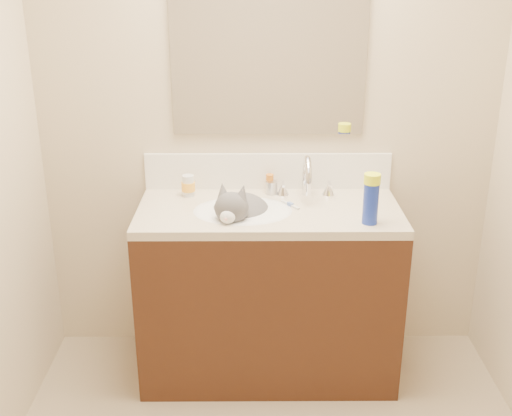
{
  "coord_description": "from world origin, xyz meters",
  "views": [
    {
      "loc": [
        -0.08,
        -1.74,
        1.93
      ],
      "look_at": [
        -0.06,
        0.92,
        0.88
      ],
      "focal_mm": 45.0,
      "sensor_mm": 36.0,
      "label": 1
    }
  ],
  "objects_px": {
    "cat": "(240,215)",
    "spray_can": "(371,204)",
    "silver_jar": "(272,188)",
    "basin": "(243,225)",
    "amber_bottle": "(270,183)",
    "pill_bottle": "(188,186)",
    "faucet": "(307,180)",
    "vanity_cabinet": "(268,295)"
  },
  "relations": [
    {
      "from": "cat",
      "to": "spray_can",
      "type": "height_order",
      "value": "spray_can"
    },
    {
      "from": "cat",
      "to": "silver_jar",
      "type": "xyz_separation_m",
      "value": [
        0.15,
        0.2,
        0.06
      ]
    },
    {
      "from": "basin",
      "to": "amber_bottle",
      "type": "distance_m",
      "value": 0.3
    },
    {
      "from": "pill_bottle",
      "to": "silver_jar",
      "type": "height_order",
      "value": "pill_bottle"
    },
    {
      "from": "basin",
      "to": "pill_bottle",
      "type": "distance_m",
      "value": 0.35
    },
    {
      "from": "cat",
      "to": "basin",
      "type": "bearing_deg",
      "value": -34.29
    },
    {
      "from": "basin",
      "to": "faucet",
      "type": "xyz_separation_m",
      "value": [
        0.3,
        0.17,
        0.16
      ]
    },
    {
      "from": "cat",
      "to": "spray_can",
      "type": "xyz_separation_m",
      "value": [
        0.56,
        -0.17,
        0.12
      ]
    },
    {
      "from": "basin",
      "to": "silver_jar",
      "type": "height_order",
      "value": "silver_jar"
    },
    {
      "from": "basin",
      "to": "amber_bottle",
      "type": "height_order",
      "value": "amber_bottle"
    },
    {
      "from": "pill_bottle",
      "to": "silver_jar",
      "type": "distance_m",
      "value": 0.4
    },
    {
      "from": "silver_jar",
      "to": "cat",
      "type": "bearing_deg",
      "value": -127.09
    },
    {
      "from": "silver_jar",
      "to": "faucet",
      "type": "bearing_deg",
      "value": -17.28
    },
    {
      "from": "cat",
      "to": "pill_bottle",
      "type": "xyz_separation_m",
      "value": [
        -0.25,
        0.18,
        0.08
      ]
    },
    {
      "from": "vanity_cabinet",
      "to": "pill_bottle",
      "type": "bearing_deg",
      "value": 156.54
    },
    {
      "from": "vanity_cabinet",
      "to": "faucet",
      "type": "height_order",
      "value": "faucet"
    },
    {
      "from": "faucet",
      "to": "cat",
      "type": "distance_m",
      "value": 0.37
    },
    {
      "from": "vanity_cabinet",
      "to": "spray_can",
      "type": "distance_m",
      "value": 0.71
    },
    {
      "from": "faucet",
      "to": "cat",
      "type": "xyz_separation_m",
      "value": [
        -0.32,
        -0.15,
        -0.12
      ]
    },
    {
      "from": "vanity_cabinet",
      "to": "amber_bottle",
      "type": "bearing_deg",
      "value": 87.82
    },
    {
      "from": "basin",
      "to": "spray_can",
      "type": "xyz_separation_m",
      "value": [
        0.55,
        -0.15,
        0.16
      ]
    },
    {
      "from": "silver_jar",
      "to": "basin",
      "type": "bearing_deg",
      "value": -122.07
    },
    {
      "from": "basin",
      "to": "vanity_cabinet",
      "type": "bearing_deg",
      "value": 14.04
    },
    {
      "from": "basin",
      "to": "silver_jar",
      "type": "xyz_separation_m",
      "value": [
        0.14,
        0.22,
        0.1
      ]
    },
    {
      "from": "silver_jar",
      "to": "spray_can",
      "type": "relative_size",
      "value": 0.36
    },
    {
      "from": "faucet",
      "to": "amber_bottle",
      "type": "xyz_separation_m",
      "value": [
        -0.17,
        0.07,
        -0.04
      ]
    },
    {
      "from": "faucet",
      "to": "pill_bottle",
      "type": "bearing_deg",
      "value": 177.06
    },
    {
      "from": "cat",
      "to": "silver_jar",
      "type": "height_order",
      "value": "cat"
    },
    {
      "from": "basin",
      "to": "faucet",
      "type": "distance_m",
      "value": 0.38
    },
    {
      "from": "spray_can",
      "to": "silver_jar",
      "type": "bearing_deg",
      "value": 138.19
    },
    {
      "from": "basin",
      "to": "amber_bottle",
      "type": "xyz_separation_m",
      "value": [
        0.13,
        0.24,
        0.12
      ]
    },
    {
      "from": "cat",
      "to": "pill_bottle",
      "type": "bearing_deg",
      "value": 158.84
    },
    {
      "from": "basin",
      "to": "faucet",
      "type": "relative_size",
      "value": 1.61
    },
    {
      "from": "pill_bottle",
      "to": "basin",
      "type": "bearing_deg",
      "value": -36.76
    },
    {
      "from": "spray_can",
      "to": "amber_bottle",
      "type": "bearing_deg",
      "value": 137.15
    },
    {
      "from": "vanity_cabinet",
      "to": "faucet",
      "type": "distance_m",
      "value": 0.58
    },
    {
      "from": "amber_bottle",
      "to": "silver_jar",
      "type": "bearing_deg",
      "value": -68.38
    },
    {
      "from": "pill_bottle",
      "to": "faucet",
      "type": "bearing_deg",
      "value": -2.94
    },
    {
      "from": "vanity_cabinet",
      "to": "cat",
      "type": "xyz_separation_m",
      "value": [
        -0.14,
        -0.01,
        0.42
      ]
    },
    {
      "from": "faucet",
      "to": "pill_bottle",
      "type": "height_order",
      "value": "faucet"
    },
    {
      "from": "vanity_cabinet",
      "to": "spray_can",
      "type": "relative_size",
      "value": 6.69
    },
    {
      "from": "basin",
      "to": "pill_bottle",
      "type": "height_order",
      "value": "pill_bottle"
    }
  ]
}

